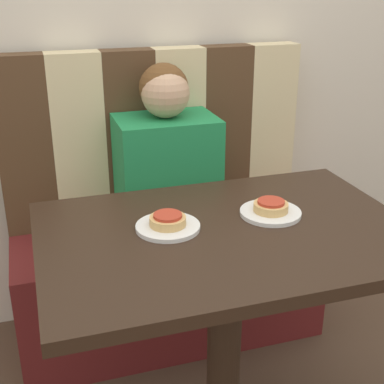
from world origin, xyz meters
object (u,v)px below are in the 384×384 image
person (166,160)px  pizza_left (168,220)px  plate_left (168,227)px  pizza_right (271,206)px  plate_right (270,213)px

person → pizza_left: size_ratio=6.59×
plate_left → pizza_right: (0.30, 0.00, 0.02)m
person → plate_left: 0.60m
plate_right → plate_left: bearing=180.0°
plate_right → pizza_right: bearing=0.0°
plate_left → pizza_left: 0.02m
plate_left → pizza_right: bearing=0.0°
pizza_left → pizza_right: (0.30, 0.00, 0.00)m
pizza_left → person: bearing=75.4°
pizza_right → plate_right: bearing=0.0°
person → pizza_right: bearing=-75.4°
plate_right → pizza_right: size_ratio=1.77×
plate_left → plate_right: 0.30m
plate_right → pizza_left: (-0.30, 0.00, 0.02)m
pizza_left → pizza_right: 0.30m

